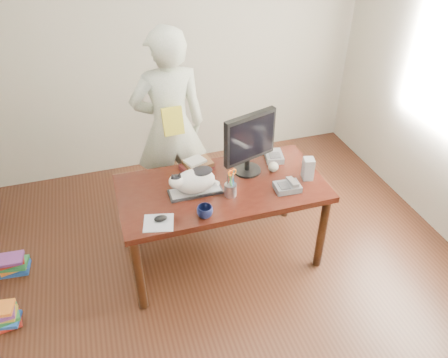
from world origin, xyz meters
TOP-DOWN VIEW (x-y plane):
  - room at (0.00, 0.00)m, footprint 4.50×4.50m
  - desk at (0.00, 0.68)m, footprint 1.60×0.80m
  - keyboard at (-0.22, 0.58)m, footprint 0.40×0.16m
  - cat at (-0.23, 0.58)m, footprint 0.39×0.20m
  - monitor at (0.26, 0.72)m, footprint 0.45×0.28m
  - pen_cup at (0.03, 0.47)m, footprint 0.12×0.12m
  - mousepad at (-0.55, 0.32)m, footprint 0.24×0.23m
  - mouse at (-0.53, 0.34)m, footprint 0.10×0.08m
  - coffee_mug at (-0.22, 0.29)m, footprint 0.15×0.15m
  - phone at (0.47, 0.41)m, footprint 0.20×0.17m
  - speaker at (0.68, 0.50)m, footprint 0.10×0.11m
  - baseball at (0.46, 0.67)m, footprint 0.08×0.08m
  - book_stack at (-0.13, 0.89)m, footprint 0.28×0.24m
  - calculator at (0.53, 0.84)m, footprint 0.18×0.21m
  - person at (-0.24, 1.37)m, footprint 0.67×0.46m
  - held_book at (-0.24, 1.20)m, footprint 0.17×0.11m
  - book_pile_a at (-1.75, 0.40)m, footprint 0.27×0.22m
  - book_pile_b at (-1.72, 0.95)m, footprint 0.26×0.20m

SIDE VIEW (x-z plane):
  - book_pile_b at x=-1.72m, z-range 0.00..0.15m
  - book_pile_a at x=-1.75m, z-range 0.00..0.18m
  - desk at x=0.00m, z-range 0.23..0.98m
  - mousepad at x=-0.55m, z-range 0.75..0.75m
  - keyboard at x=-0.22m, z-range 0.75..0.77m
  - mouse at x=-0.53m, z-range 0.75..0.79m
  - calculator at x=0.53m, z-range 0.75..0.81m
  - phone at x=0.47m, z-range 0.74..0.82m
  - book_stack at x=-0.13m, z-range 0.74..0.83m
  - baseball at x=0.46m, z-range 0.75..0.83m
  - coffee_mug at x=-0.22m, z-range 0.75..0.84m
  - pen_cup at x=0.03m, z-range 0.70..0.93m
  - speaker at x=0.68m, z-range 0.75..0.93m
  - cat at x=-0.23m, z-range 0.76..0.98m
  - person at x=-0.24m, z-range 0.00..1.80m
  - monitor at x=0.26m, z-range 0.78..1.30m
  - held_book at x=-0.24m, z-range 0.93..1.17m
  - room at x=0.00m, z-range -0.90..3.60m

